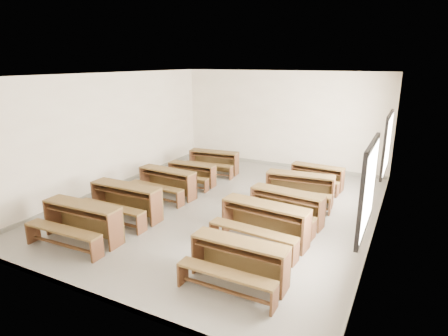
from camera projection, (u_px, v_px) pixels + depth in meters
The scene contains 11 objects.
room at pixel (227, 121), 8.70m from camera, with size 8.50×8.50×3.20m.
desk_set_0 at pixel (81, 219), 7.46m from camera, with size 1.74×0.95×0.77m.
desk_set_1 at pixel (125, 199), 8.55m from camera, with size 1.75×0.91×0.78m.
desk_set_2 at pixel (166, 181), 9.94m from camera, with size 1.68×0.94×0.73m.
desk_set_3 at pixel (191, 173), 10.87m from camera, with size 1.44×0.80×0.63m.
desk_set_4 at pixel (213, 160), 12.02m from camera, with size 1.66×0.98×0.71m.
desk_set_5 at pixel (238, 259), 6.03m from camera, with size 1.62×0.84×0.73m.
desk_set_6 at pixel (264, 220), 7.39m from camera, with size 1.84×1.06×0.80m.
desk_set_7 at pixel (286, 205), 8.28m from camera, with size 1.72×1.00×0.74m.
desk_set_8 at pixel (299, 186), 9.46m from camera, with size 1.76×1.03×0.76m.
desk_set_9 at pixel (317, 175), 10.58m from camera, with size 1.51×0.86×0.65m.
Camera 1 is at (3.96, -7.75, 3.50)m, focal length 30.00 mm.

